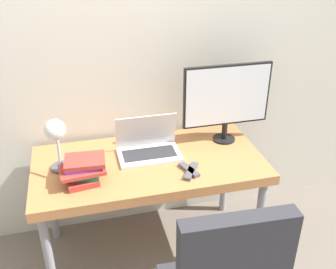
# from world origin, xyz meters

# --- Properties ---
(wall_back) EXTENTS (8.00, 0.05, 2.60)m
(wall_back) POSITION_xyz_m (0.00, 0.75, 1.30)
(wall_back) COLOR beige
(wall_back) RESTS_ON ground_plane
(desk) EXTENTS (1.37, 0.68, 0.71)m
(desk) POSITION_xyz_m (0.00, 0.34, 0.64)
(desk) COLOR #B77542
(desk) RESTS_ON ground_plane
(laptop) EXTENTS (0.38, 0.24, 0.24)m
(laptop) POSITION_xyz_m (0.01, 0.42, 0.76)
(laptop) COLOR silver
(laptop) RESTS_ON desk
(monitor) EXTENTS (0.56, 0.14, 0.51)m
(monitor) POSITION_xyz_m (0.53, 0.48, 1.01)
(monitor) COLOR black
(monitor) RESTS_ON desk
(desk_lamp) EXTENTS (0.13, 0.26, 0.38)m
(desk_lamp) POSITION_xyz_m (-0.50, 0.26, 0.98)
(desk_lamp) COLOR #4C4C51
(desk_lamp) RESTS_ON desk
(book_stack) EXTENTS (0.26, 0.21, 0.13)m
(book_stack) POSITION_xyz_m (-0.39, 0.23, 0.78)
(book_stack) COLOR #B2382D
(book_stack) RESTS_ON desk
(tv_remote) EXTENTS (0.09, 0.16, 0.02)m
(tv_remote) POSITION_xyz_m (0.20, 0.17, 0.72)
(tv_remote) COLOR #4C4C51
(tv_remote) RESTS_ON desk
(media_remote) EXTENTS (0.13, 0.17, 0.02)m
(media_remote) POSITION_xyz_m (0.21, 0.15, 0.72)
(media_remote) COLOR #4C4C51
(media_remote) RESTS_ON desk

